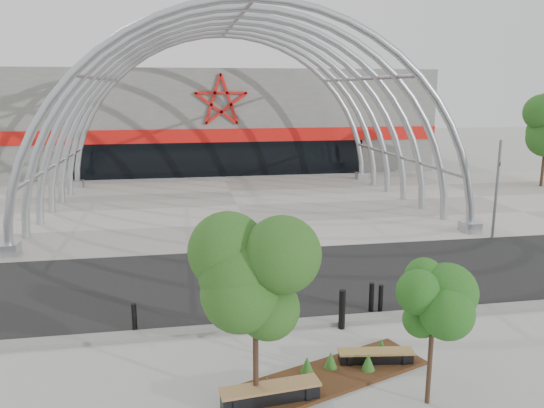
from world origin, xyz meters
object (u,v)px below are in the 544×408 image
object	(u,v)px
signal_pole	(497,188)
bench_0	(270,395)
street_tree_1	(434,307)
bench_1	(376,358)
street_tree_0	(255,286)
bollard_2	(342,309)

from	to	relation	value
signal_pole	bench_0	world-z (taller)	signal_pole
street_tree_1	bench_1	bearing A→B (deg)	107.24
street_tree_0	bench_1	distance (m)	4.10
signal_pole	street_tree_1	size ratio (longest dim) A/B	1.44
bench_1	signal_pole	bearing A→B (deg)	46.65
street_tree_0	bollard_2	size ratio (longest dim) A/B	3.29
signal_pole	bench_1	world-z (taller)	signal_pole
street_tree_0	bollard_2	distance (m)	4.77
signal_pole	bench_0	xyz separation A→B (m)	(-11.90, -10.86, -2.07)
signal_pole	street_tree_0	bearing A→B (deg)	-138.54
street_tree_0	street_tree_1	distance (m)	3.68
street_tree_1	bollard_2	distance (m)	4.15
signal_pole	street_tree_0	xyz separation A→B (m)	(-12.20, -10.78, 0.37)
street_tree_0	street_tree_1	xyz separation A→B (m)	(3.60, -0.57, -0.48)
street_tree_0	bench_1	xyz separation A→B (m)	(3.08, 1.11, -2.48)
street_tree_1	bench_1	size ratio (longest dim) A/B	1.64
signal_pole	bench_1	bearing A→B (deg)	-133.35
bench_0	bollard_2	bearing A→B (deg)	51.75
signal_pole	street_tree_0	distance (m)	16.28
street_tree_0	signal_pole	bearing A→B (deg)	41.46
bollard_2	bench_0	bearing A→B (deg)	-128.25
signal_pole	bollard_2	bearing A→B (deg)	-140.86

